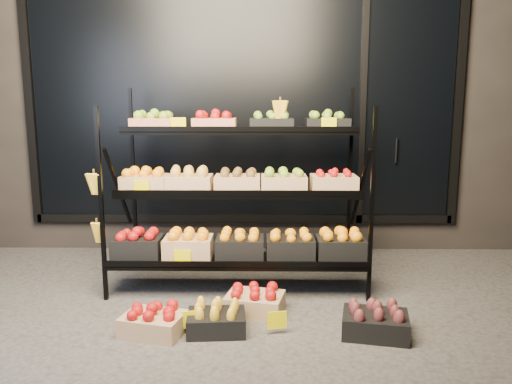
{
  "coord_description": "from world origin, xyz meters",
  "views": [
    {
      "loc": [
        0.2,
        -3.51,
        1.51
      ],
      "look_at": [
        0.15,
        0.55,
        0.8
      ],
      "focal_mm": 35.0,
      "sensor_mm": 36.0,
      "label": 1
    }
  ],
  "objects_px": {
    "display_rack": "(238,192)",
    "floor_crate_midleft": "(216,319)",
    "floor_crate_left": "(153,321)",
    "floor_crate_midright": "(255,300)"
  },
  "relations": [
    {
      "from": "floor_crate_midleft",
      "to": "floor_crate_midright",
      "type": "bearing_deg",
      "value": 47.61
    },
    {
      "from": "floor_crate_midright",
      "to": "floor_crate_midleft",
      "type": "bearing_deg",
      "value": -115.67
    },
    {
      "from": "floor_crate_left",
      "to": "display_rack",
      "type": "bearing_deg",
      "value": 76.96
    },
    {
      "from": "display_rack",
      "to": "floor_crate_midright",
      "type": "relative_size",
      "value": 4.72
    },
    {
      "from": "floor_crate_left",
      "to": "floor_crate_midleft",
      "type": "distance_m",
      "value": 0.42
    },
    {
      "from": "display_rack",
      "to": "floor_crate_left",
      "type": "bearing_deg",
      "value": -117.27
    },
    {
      "from": "display_rack",
      "to": "floor_crate_left",
      "type": "relative_size",
      "value": 4.83
    },
    {
      "from": "floor_crate_midleft",
      "to": "floor_crate_midright",
      "type": "height_order",
      "value": "floor_crate_midright"
    },
    {
      "from": "display_rack",
      "to": "floor_crate_midright",
      "type": "height_order",
      "value": "display_rack"
    },
    {
      "from": "display_rack",
      "to": "floor_crate_midleft",
      "type": "relative_size",
      "value": 5.38
    }
  ]
}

